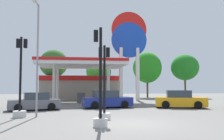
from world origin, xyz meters
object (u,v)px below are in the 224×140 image
(car_1, at_px, (107,100))
(traffic_signal_3, at_px, (20,93))
(traffic_signal_2, at_px, (100,98))
(tree_2, at_px, (99,71))
(tree_4, at_px, (185,67))
(corner_streetlamp, at_px, (37,48))
(car_2, at_px, (35,102))
(tree_3, at_px, (147,68))
(car_0, at_px, (180,100))
(tree_1, at_px, (54,63))
(station_pole_sign, at_px, (129,44))
(traffic_signal_1, at_px, (104,95))

(car_1, relative_size, traffic_signal_3, 0.90)
(traffic_signal_2, distance_m, tree_2, 26.22)
(tree_4, relative_size, corner_streetlamp, 1.01)
(car_2, height_order, traffic_signal_3, traffic_signal_3)
(traffic_signal_2, distance_m, tree_4, 31.85)
(car_2, height_order, tree_3, tree_3)
(corner_streetlamp, bearing_deg, car_0, 23.68)
(tree_1, distance_m, corner_streetlamp, 21.70)
(station_pole_sign, bearing_deg, car_2, -132.10)
(tree_3, distance_m, corner_streetlamp, 27.11)
(station_pole_sign, xyz_separation_m, traffic_signal_2, (-5.47, -19.44, -6.04))
(car_1, relative_size, traffic_signal_1, 1.05)
(car_0, bearing_deg, traffic_signal_2, -131.25)
(car_0, relative_size, traffic_signal_1, 1.07)
(tree_1, distance_m, tree_3, 15.01)
(station_pole_sign, distance_m, car_0, 12.70)
(car_0, relative_size, tree_2, 0.76)
(tree_2, bearing_deg, tree_1, -176.30)
(station_pole_sign, bearing_deg, traffic_signal_3, -123.23)
(traffic_signal_1, bearing_deg, car_1, 82.30)
(traffic_signal_1, bearing_deg, station_pole_sign, 73.57)
(traffic_signal_3, xyz_separation_m, tree_2, (6.59, 21.89, 2.64))
(car_2, height_order, tree_2, tree_2)
(station_pole_sign, height_order, traffic_signal_3, station_pole_sign)
(station_pole_sign, bearing_deg, traffic_signal_1, -106.43)
(traffic_signal_3, bearing_deg, car_1, 43.26)
(tree_2, bearing_deg, car_0, -71.26)
(station_pole_sign, relative_size, car_0, 2.53)
(car_0, xyz_separation_m, traffic_signal_3, (-12.39, -4.80, 0.79))
(traffic_signal_2, xyz_separation_m, tree_2, (2.01, 25.99, 2.77))
(station_pole_sign, relative_size, car_2, 2.75)
(tree_4, height_order, corner_streetlamp, tree_4)
(traffic_signal_2, xyz_separation_m, tree_1, (-4.78, 25.55, 3.90))
(traffic_signal_1, bearing_deg, car_2, 129.54)
(traffic_signal_1, distance_m, tree_4, 29.53)
(tree_4, bearing_deg, traffic_signal_1, -123.21)
(tree_1, bearing_deg, tree_3, 6.60)
(car_2, height_order, tree_1, tree_1)
(car_2, distance_m, corner_streetlamp, 5.86)
(car_1, distance_m, tree_4, 23.27)
(tree_4, bearing_deg, tree_3, 177.49)
(corner_streetlamp, bearing_deg, traffic_signal_2, -47.39)
(car_0, bearing_deg, traffic_signal_3, -158.82)
(traffic_signal_3, bearing_deg, car_2, 88.48)
(traffic_signal_1, xyz_separation_m, tree_3, (9.66, 24.81, 3.48))
(car_0, xyz_separation_m, traffic_signal_2, (-7.81, -8.90, 0.66))
(traffic_signal_3, bearing_deg, tree_3, 57.60)
(tree_1, bearing_deg, car_1, -68.43)
(car_2, bearing_deg, tree_1, 91.06)
(station_pole_sign, height_order, tree_2, station_pole_sign)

